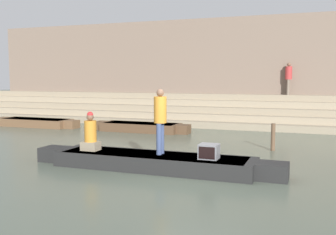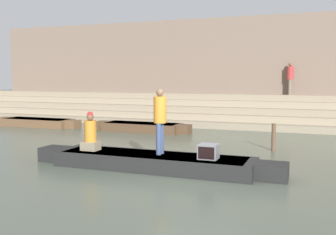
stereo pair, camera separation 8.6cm
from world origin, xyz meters
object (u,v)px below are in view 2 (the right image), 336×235
rowboat_main (152,161)px  person_standing (160,117)px  moored_boat_shore (142,127)px  moored_boat_distant (37,122)px  tv_set (208,151)px  mooring_post (274,137)px  person_on_steps (290,76)px  person_rowing (90,135)px

rowboat_main → person_standing: 1.24m
moored_boat_shore → moored_boat_distant: 5.89m
tv_set → mooring_post: 4.25m
mooring_post → person_on_steps: bearing=90.0°
moored_boat_shore → tv_set: bearing=-48.9°
person_rowing → moored_boat_shore: person_rowing is taller
person_rowing → moored_boat_distant: (-7.46, 6.83, -0.66)m
tv_set → moored_boat_shore: size_ratio=0.10×
moored_boat_distant → person_on_steps: size_ratio=2.92×
person_rowing → moored_boat_shore: bearing=100.2°
tv_set → person_rowing: bearing=175.8°
moored_boat_shore → person_rowing: bearing=-72.4°
tv_set → moored_boat_shore: bearing=121.6°
rowboat_main → mooring_post: size_ratio=7.60×
person_standing → person_on_steps: person_on_steps is taller
rowboat_main → person_on_steps: size_ratio=4.26×
rowboat_main → person_standing: size_ratio=4.01×
person_standing → moored_boat_distant: (-9.55, 6.66, -1.24)m
person_rowing → moored_boat_distant: 10.13m
rowboat_main → person_rowing: 2.02m
moored_boat_distant → mooring_post: 12.50m
rowboat_main → person_rowing: bearing=-178.3°
tv_set → moored_boat_distant: tv_set is taller
mooring_post → rowboat_main: bearing=-125.2°
person_standing → person_rowing: (-2.09, -0.17, -0.58)m
tv_set → moored_boat_shore: 8.61m
tv_set → moored_boat_distant: (-10.96, 6.81, -0.40)m
tv_set → person_on_steps: person_on_steps is taller
moored_boat_shore → person_on_steps: bearing=42.8°
person_standing → moored_boat_distant: size_ratio=0.36×
person_standing → person_rowing: size_ratio=1.59×
person_rowing → moored_boat_distant: bearing=135.0°
moored_boat_shore → person_on_steps: 8.33m
person_standing → person_on_steps: 12.04m
moored_boat_distant → mooring_post: bearing=-6.1°
person_standing → person_on_steps: bearing=66.3°
rowboat_main → moored_boat_distant: bearing=143.6°
person_rowing → mooring_post: person_rowing is taller
rowboat_main → mooring_post: 4.91m
person_on_steps → moored_boat_distant: bearing=24.7°
mooring_post → tv_set: bearing=-106.8°
moored_boat_shore → moored_boat_distant: same height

